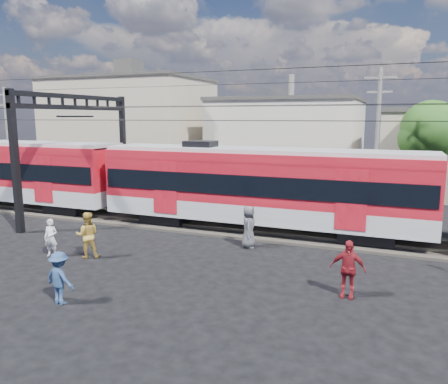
{
  "coord_description": "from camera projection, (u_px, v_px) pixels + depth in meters",
  "views": [
    {
      "loc": [
        7.19,
        -12.3,
        5.68
      ],
      "look_at": [
        0.3,
        5.0,
        2.47
      ],
      "focal_mm": 35.0,
      "sensor_mm": 36.0,
      "label": 1
    }
  ],
  "objects": [
    {
      "name": "ground",
      "position": [
        162.0,
        286.0,
        14.85
      ],
      "size": [
        120.0,
        120.0,
        0.0
      ],
      "primitive_type": "plane",
      "color": "black",
      "rests_on": "ground"
    },
    {
      "name": "track_bed",
      "position": [
        240.0,
        229.0,
        22.16
      ],
      "size": [
        70.0,
        3.4,
        0.12
      ],
      "primitive_type": "cube",
      "color": "#2D2823",
      "rests_on": "ground"
    },
    {
      "name": "rail_near",
      "position": [
        235.0,
        230.0,
        21.45
      ],
      "size": [
        70.0,
        0.12,
        0.12
      ],
      "primitive_type": "cube",
      "color": "#59544C",
      "rests_on": "track_bed"
    },
    {
      "name": "rail_far",
      "position": [
        245.0,
        223.0,
        22.83
      ],
      "size": [
        70.0,
        0.12,
        0.12
      ],
      "primitive_type": "cube",
      "color": "#59544C",
      "rests_on": "track_bed"
    },
    {
      "name": "commuter_train",
      "position": [
        264.0,
        185.0,
        21.32
      ],
      "size": [
        50.3,
        3.08,
        4.17
      ],
      "color": "black",
      "rests_on": "ground"
    },
    {
      "name": "catenary",
      "position": [
        96.0,
        127.0,
        24.45
      ],
      "size": [
        70.0,
        9.3,
        7.52
      ],
      "color": "black",
      "rests_on": "ground"
    },
    {
      "name": "building_west",
      "position": [
        131.0,
        127.0,
        42.23
      ],
      "size": [
        14.28,
        10.2,
        9.3
      ],
      "color": "tan",
      "rests_on": "ground"
    },
    {
      "name": "building_midwest",
      "position": [
        290.0,
        139.0,
        39.67
      ],
      "size": [
        12.24,
        12.24,
        7.3
      ],
      "color": "beige",
      "rests_on": "ground"
    },
    {
      "name": "utility_pole_mid",
      "position": [
        377.0,
        137.0,
        25.62
      ],
      "size": [
        1.8,
        0.24,
        8.5
      ],
      "color": "slate",
      "rests_on": "ground"
    },
    {
      "name": "utility_pole_west",
      "position": [
        8.0,
        135.0,
        34.96
      ],
      "size": [
        1.8,
        0.24,
        8.0
      ],
      "color": "slate",
      "rests_on": "ground"
    },
    {
      "name": "tree_near",
      "position": [
        433.0,
        133.0,
        27.26
      ],
      "size": [
        3.82,
        3.64,
        6.72
      ],
      "color": "#382619",
      "rests_on": "ground"
    },
    {
      "name": "pedestrian_a",
      "position": [
        51.0,
        238.0,
        17.92
      ],
      "size": [
        0.63,
        0.47,
        1.56
      ],
      "primitive_type": "imported",
      "rotation": [
        0.0,
        0.0,
        0.19
      ],
      "color": "silver",
      "rests_on": "ground"
    },
    {
      "name": "pedestrian_b",
      "position": [
        87.0,
        235.0,
        17.72
      ],
      "size": [
        1.16,
        1.1,
        1.89
      ],
      "primitive_type": "imported",
      "rotation": [
        0.0,
        0.0,
        3.71
      ],
      "color": "gold",
      "rests_on": "ground"
    },
    {
      "name": "pedestrian_c",
      "position": [
        60.0,
        278.0,
        13.32
      ],
      "size": [
        1.15,
        0.76,
        1.65
      ],
      "primitive_type": "imported",
      "rotation": [
        0.0,
        0.0,
        2.99
      ],
      "color": "navy",
      "rests_on": "ground"
    },
    {
      "name": "pedestrian_d",
      "position": [
        348.0,
        269.0,
        13.79
      ],
      "size": [
        1.11,
        0.49,
        1.88
      ],
      "primitive_type": "imported",
      "rotation": [
        0.0,
        0.0,
        -0.03
      ],
      "color": "maroon",
      "rests_on": "ground"
    },
    {
      "name": "pedestrian_e",
      "position": [
        249.0,
        227.0,
        19.05
      ],
      "size": [
        0.83,
        1.04,
        1.87
      ],
      "primitive_type": "imported",
      "rotation": [
        0.0,
        0.0,
        1.85
      ],
      "color": "#45464A",
      "rests_on": "ground"
    }
  ]
}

